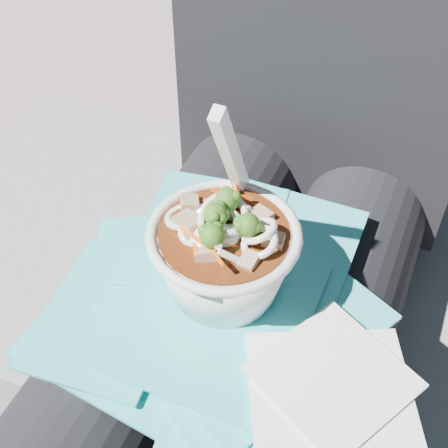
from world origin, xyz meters
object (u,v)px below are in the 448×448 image
at_px(stone_ledge, 268,372).
at_px(lap, 232,336).
at_px(udon_bowl, 224,251).
at_px(plastic_bag, 212,314).
at_px(person_body, 264,259).

xyz_separation_m(stone_ledge, lap, (0.00, -0.15, 0.30)).
relative_size(stone_ledge, udon_bowl, 5.28).
relative_size(stone_ledge, lap, 2.08).
distance_m(stone_ledge, udon_bowl, 0.47).
height_order(lap, plastic_bag, plastic_bag).
height_order(plastic_bag, udon_bowl, udon_bowl).
relative_size(person_body, plastic_bag, 2.75).
height_order(person_body, udon_bowl, person_body).
height_order(stone_ledge, person_body, person_body).
bearing_deg(udon_bowl, person_body, 87.37).
bearing_deg(lap, plastic_bag, -97.67).
xyz_separation_m(lap, person_body, (0.00, 0.09, 0.02)).
bearing_deg(stone_ledge, udon_bowl, -91.69).
xyz_separation_m(person_body, plastic_bag, (-0.01, -0.13, 0.06)).
distance_m(stone_ledge, lap, 0.34).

